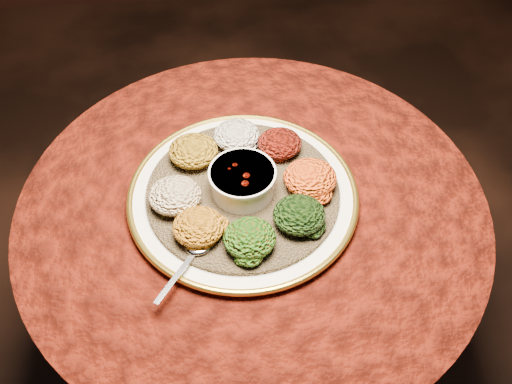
{
  "coord_description": "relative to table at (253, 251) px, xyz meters",
  "views": [
    {
      "loc": [
        -0.06,
        -0.73,
        1.64
      ],
      "look_at": [
        0.01,
        0.0,
        0.76
      ],
      "focal_mm": 40.0,
      "sensor_mm": 36.0,
      "label": 1
    }
  ],
  "objects": [
    {
      "name": "portion_kitfo",
      "position": [
        0.07,
        0.11,
        0.23
      ],
      "size": [
        0.09,
        0.09,
        0.04
      ],
      "primitive_type": "ellipsoid",
      "color": "black",
      "rests_on": "injera"
    },
    {
      "name": "portion_kik",
      "position": [
        -0.11,
        -0.09,
        0.23
      ],
      "size": [
        0.1,
        0.09,
        0.05
      ],
      "primitive_type": "ellipsoid",
      "color": "#BF6A10",
      "rests_on": "injera"
    },
    {
      "name": "stew_bowl",
      "position": [
        -0.02,
        0.01,
        0.24
      ],
      "size": [
        0.13,
        0.13,
        0.06
      ],
      "color": "silver",
      "rests_on": "injera"
    },
    {
      "name": "portion_ayib",
      "position": [
        -0.02,
        0.14,
        0.23
      ],
      "size": [
        0.1,
        0.09,
        0.05
      ],
      "primitive_type": "ellipsoid",
      "color": "silver",
      "rests_on": "injera"
    },
    {
      "name": "spoon",
      "position": [
        -0.12,
        -0.14,
        0.21
      ],
      "size": [
        0.1,
        0.13,
        0.01
      ],
      "rotation": [
        0.0,
        0.0,
        -2.17
      ],
      "color": "silver",
      "rests_on": "injera"
    },
    {
      "name": "portion_mixveg",
      "position": [
        -0.02,
        -0.13,
        0.23
      ],
      "size": [
        0.1,
        0.09,
        0.05
      ],
      "primitive_type": "ellipsoid",
      "color": "maroon",
      "rests_on": "injera"
    },
    {
      "name": "table",
      "position": [
        0.0,
        0.0,
        0.0
      ],
      "size": [
        0.96,
        0.96,
        0.73
      ],
      "color": "black",
      "rests_on": "ground"
    },
    {
      "name": "portion_tikil",
      "position": [
        0.12,
        0.01,
        0.23
      ],
      "size": [
        0.11,
        0.1,
        0.05
      ],
      "primitive_type": "ellipsoid",
      "color": "#BA860F",
      "rests_on": "injera"
    },
    {
      "name": "portion_gomen",
      "position": [
        0.08,
        -0.08,
        0.23
      ],
      "size": [
        0.1,
        0.1,
        0.05
      ],
      "primitive_type": "ellipsoid",
      "color": "black",
      "rests_on": "injera"
    },
    {
      "name": "portion_shiro",
      "position": [
        -0.11,
        0.1,
        0.23
      ],
      "size": [
        0.1,
        0.1,
        0.05
      ],
      "primitive_type": "ellipsoid",
      "color": "#A57713",
      "rests_on": "injera"
    },
    {
      "name": "injera",
      "position": [
        -0.02,
        0.01,
        0.2
      ],
      "size": [
        0.46,
        0.46,
        0.01
      ],
      "primitive_type": "cylinder",
      "rotation": [
        0.0,
        0.0,
        0.21
      ],
      "color": "brown",
      "rests_on": "platter"
    },
    {
      "name": "portion_timatim",
      "position": [
        -0.15,
        -0.01,
        0.23
      ],
      "size": [
        0.1,
        0.1,
        0.05
      ],
      "primitive_type": "ellipsoid",
      "color": "maroon",
      "rests_on": "injera"
    },
    {
      "name": "platter",
      "position": [
        -0.02,
        0.01,
        0.19
      ],
      "size": [
        0.47,
        0.47,
        0.02
      ],
      "rotation": [
        0.0,
        0.0,
        -0.05
      ],
      "color": "white",
      "rests_on": "table"
    }
  ]
}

